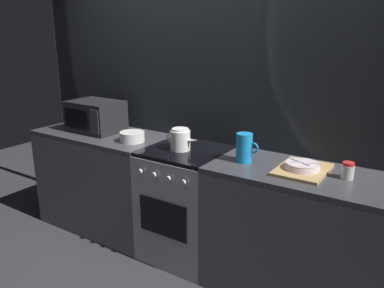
# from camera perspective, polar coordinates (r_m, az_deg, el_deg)

# --- Properties ---
(ground_plane) EXTENTS (8.00, 8.00, 0.00)m
(ground_plane) POSITION_cam_1_polar(r_m,az_deg,el_deg) (3.31, -0.82, -15.82)
(ground_plane) COLOR #2D2D33
(back_wall) EXTENTS (3.60, 0.05, 2.40)m
(back_wall) POSITION_cam_1_polar(r_m,az_deg,el_deg) (3.12, 2.43, 5.97)
(back_wall) COLOR gray
(back_wall) RESTS_ON ground_plane
(counter_left) EXTENTS (1.20, 0.60, 0.90)m
(counter_left) POSITION_cam_1_polar(r_m,az_deg,el_deg) (3.63, -12.74, -5.22)
(counter_left) COLOR #515459
(counter_left) RESTS_ON ground_plane
(stove_unit) EXTENTS (0.60, 0.63, 0.90)m
(stove_unit) POSITION_cam_1_polar(r_m,az_deg,el_deg) (3.09, -0.86, -8.77)
(stove_unit) COLOR #9E9EA3
(stove_unit) RESTS_ON ground_plane
(counter_right) EXTENTS (1.20, 0.60, 0.90)m
(counter_right) POSITION_cam_1_polar(r_m,az_deg,el_deg) (2.75, 15.30, -12.84)
(counter_right) COLOR #515459
(counter_right) RESTS_ON ground_plane
(microwave) EXTENTS (0.46, 0.35, 0.27)m
(microwave) POSITION_cam_1_polar(r_m,az_deg,el_deg) (3.54, -14.05, 4.01)
(microwave) COLOR black
(microwave) RESTS_ON counter_left
(kettle) EXTENTS (0.28, 0.15, 0.17)m
(kettle) POSITION_cam_1_polar(r_m,az_deg,el_deg) (2.89, -1.72, 0.67)
(kettle) COLOR white
(kettle) RESTS_ON stove_unit
(mixing_bowl) EXTENTS (0.20, 0.20, 0.08)m
(mixing_bowl) POSITION_cam_1_polar(r_m,az_deg,el_deg) (3.16, -8.82, 1.08)
(mixing_bowl) COLOR silver
(mixing_bowl) RESTS_ON counter_left
(pitcher) EXTENTS (0.16, 0.11, 0.20)m
(pitcher) POSITION_cam_1_polar(r_m,az_deg,el_deg) (2.65, 7.74, -0.55)
(pitcher) COLOR #198CD8
(pitcher) RESTS_ON counter_right
(dish_pile) EXTENTS (0.30, 0.40, 0.07)m
(dish_pile) POSITION_cam_1_polar(r_m,az_deg,el_deg) (2.56, 15.99, -3.44)
(dish_pile) COLOR tan
(dish_pile) RESTS_ON counter_right
(spice_jar) EXTENTS (0.08, 0.08, 0.10)m
(spice_jar) POSITION_cam_1_polar(r_m,az_deg,el_deg) (2.52, 22.01, -3.68)
(spice_jar) COLOR silver
(spice_jar) RESTS_ON counter_right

